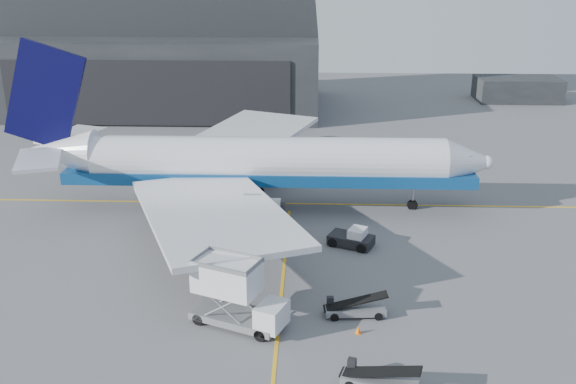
{
  "coord_description": "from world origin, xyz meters",
  "views": [
    {
      "loc": [
        2.06,
        -40.85,
        23.46
      ],
      "look_at": [
        0.12,
        11.1,
        4.5
      ],
      "focal_mm": 40.0,
      "sensor_mm": 36.0,
      "label": 1
    }
  ],
  "objects_px": {
    "airliner": "(249,162)",
    "pushback_tug": "(352,239)",
    "catering_truck": "(235,295)",
    "belt_loader_b": "(379,380)",
    "belt_loader_a": "(354,309)"
  },
  "relations": [
    {
      "from": "pushback_tug",
      "to": "belt_loader_b",
      "type": "xyz_separation_m",
      "value": [
        0.42,
        -19.65,
        -0.1
      ]
    },
    {
      "from": "airliner",
      "to": "belt_loader_a",
      "type": "distance_m",
      "value": 22.86
    },
    {
      "from": "pushback_tug",
      "to": "airliner",
      "type": "bearing_deg",
      "value": 161.76
    },
    {
      "from": "catering_truck",
      "to": "belt_loader_b",
      "type": "bearing_deg",
      "value": -13.17
    },
    {
      "from": "catering_truck",
      "to": "belt_loader_a",
      "type": "bearing_deg",
      "value": 33.2
    },
    {
      "from": "belt_loader_b",
      "to": "pushback_tug",
      "type": "bearing_deg",
      "value": 108.41
    },
    {
      "from": "airliner",
      "to": "catering_truck",
      "type": "height_order",
      "value": "airliner"
    },
    {
      "from": "airliner",
      "to": "pushback_tug",
      "type": "height_order",
      "value": "airliner"
    },
    {
      "from": "belt_loader_b",
      "to": "airliner",
      "type": "bearing_deg",
      "value": 126.79
    },
    {
      "from": "belt_loader_a",
      "to": "pushback_tug",
      "type": "bearing_deg",
      "value": 83.36
    },
    {
      "from": "catering_truck",
      "to": "belt_loader_b",
      "type": "relative_size",
      "value": 1.47
    },
    {
      "from": "airliner",
      "to": "catering_truck",
      "type": "relative_size",
      "value": 6.8
    },
    {
      "from": "pushback_tug",
      "to": "catering_truck",
      "type": "bearing_deg",
      "value": -99.24
    },
    {
      "from": "airliner",
      "to": "catering_truck",
      "type": "bearing_deg",
      "value": -87.13
    },
    {
      "from": "catering_truck",
      "to": "pushback_tug",
      "type": "xyz_separation_m",
      "value": [
        8.64,
        13.09,
        -1.64
      ]
    }
  ]
}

